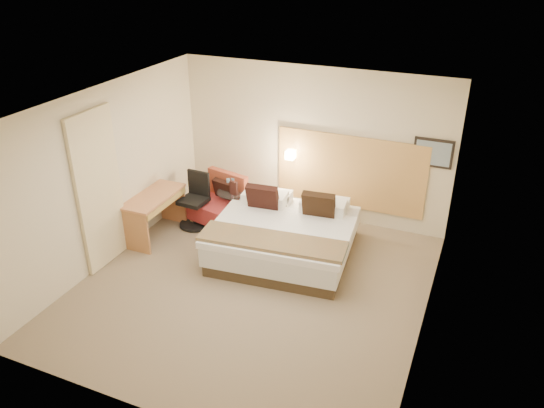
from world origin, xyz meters
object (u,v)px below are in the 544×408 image
at_px(side_table, 233,206).
at_px(desk_chair, 195,204).
at_px(bed, 285,235).
at_px(desk, 155,204).
at_px(lounge_chair, 220,204).

relative_size(side_table, desk_chair, 0.67).
relative_size(bed, desk_chair, 2.40).
bearing_deg(bed, side_table, 154.17).
bearing_deg(desk, desk_chair, 55.14).
height_order(lounge_chair, side_table, lounge_chair).
height_order(bed, desk, bed).
bearing_deg(lounge_chair, desk, -130.74).
distance_m(desk, desk_chair, 0.75).
bearing_deg(desk, lounge_chair, 49.26).
bearing_deg(side_table, bed, -25.83).
xyz_separation_m(lounge_chair, desk, (-0.75, -0.87, 0.25)).
relative_size(bed, desk, 1.89).
bearing_deg(bed, desk_chair, 171.42).
height_order(bed, side_table, bed).
relative_size(lounge_chair, desk_chair, 1.01).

